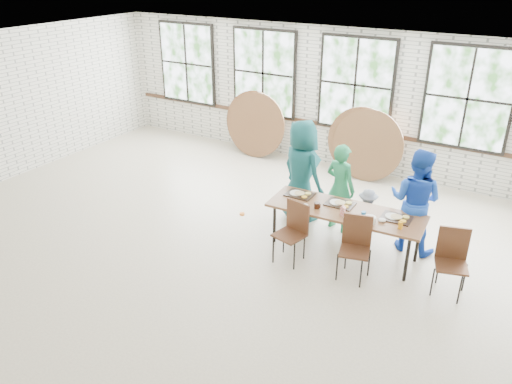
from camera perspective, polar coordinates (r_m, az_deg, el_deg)
room at (r=10.77m, az=11.31°, el=11.71°), size 12.00×12.00×12.00m
dining_table at (r=7.83m, az=10.17°, el=-2.36°), size 2.44×0.93×0.74m
chair_near_left at (r=7.61m, az=4.31°, el=-4.00°), size 0.50×0.49×0.95m
chair_near_right at (r=7.36m, az=11.34°, el=-5.59°), size 0.51×0.50×0.95m
chair_spare at (r=7.41m, az=21.48°, el=-6.77°), size 0.52×0.51×0.95m
adult_teal at (r=8.65m, az=5.24°, el=2.36°), size 1.06×0.90×1.83m
adult_green at (r=8.46m, az=9.58°, el=0.47°), size 0.64×0.50×1.54m
toddler at (r=8.46m, az=12.55°, el=-2.39°), size 0.62×0.46×0.85m
adult_blue at (r=8.12m, az=17.72°, el=-0.94°), size 0.88×0.72×1.69m
tabletop_clutter at (r=7.76m, az=10.65°, el=-2.05°), size 2.04×0.61×0.11m
round_tops_leaning at (r=11.12m, az=5.79°, el=6.63°), size 4.30×0.36×1.50m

